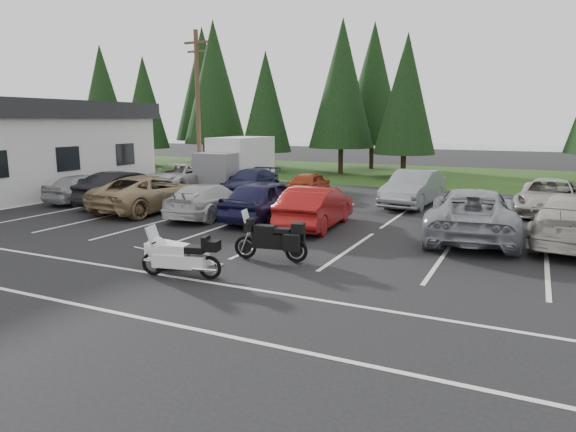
% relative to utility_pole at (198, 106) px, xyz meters
% --- Properties ---
extents(ground, '(120.00, 120.00, 0.00)m').
position_rel_utility_pole_xyz_m(ground, '(10.00, -12.00, -4.70)').
color(ground, black).
rests_on(ground, ground).
extents(grass_strip, '(80.00, 16.00, 0.01)m').
position_rel_utility_pole_xyz_m(grass_strip, '(10.00, 12.00, -4.69)').
color(grass_strip, '#1D3811').
rests_on(grass_strip, ground).
extents(lake_water, '(70.00, 50.00, 0.02)m').
position_rel_utility_pole_xyz_m(lake_water, '(14.00, 43.00, -4.70)').
color(lake_water, slate).
rests_on(lake_water, ground).
extents(utility_pole, '(1.60, 0.26, 9.00)m').
position_rel_utility_pole_xyz_m(utility_pole, '(0.00, 0.00, 0.00)').
color(utility_pole, '#473321').
rests_on(utility_pole, ground).
extents(box_truck, '(2.40, 5.60, 2.90)m').
position_rel_utility_pole_xyz_m(box_truck, '(2.00, 0.50, -3.25)').
color(box_truck, silver).
rests_on(box_truck, ground).
extents(stall_markings, '(32.00, 16.00, 0.01)m').
position_rel_utility_pole_xyz_m(stall_markings, '(10.00, -10.00, -4.69)').
color(stall_markings, silver).
rests_on(stall_markings, ground).
extents(conifer_0, '(4.58, 4.58, 10.66)m').
position_rel_utility_pole_xyz_m(conifer_0, '(-18.00, 10.50, 1.53)').
color(conifer_0, '#332316').
rests_on(conifer_0, ground).
extents(conifer_1, '(3.96, 3.96, 9.22)m').
position_rel_utility_pole_xyz_m(conifer_1, '(-12.00, 9.20, 0.69)').
color(conifer_1, '#332316').
rests_on(conifer_1, ground).
extents(conifer_2, '(5.10, 5.10, 11.89)m').
position_rel_utility_pole_xyz_m(conifer_2, '(-6.00, 10.80, 2.25)').
color(conifer_2, '#332316').
rests_on(conifer_2, ground).
extents(conifer_3, '(3.87, 3.87, 9.02)m').
position_rel_utility_pole_xyz_m(conifer_3, '(-0.50, 9.40, 0.57)').
color(conifer_3, '#332316').
rests_on(conifer_3, ground).
extents(conifer_4, '(4.80, 4.80, 11.17)m').
position_rel_utility_pole_xyz_m(conifer_4, '(5.00, 10.90, 1.83)').
color(conifer_4, '#332316').
rests_on(conifer_4, ground).
extents(conifer_5, '(4.14, 4.14, 9.63)m').
position_rel_utility_pole_xyz_m(conifer_5, '(10.00, 9.60, 0.93)').
color(conifer_5, '#332316').
rests_on(conifer_5, ground).
extents(conifer_back_a, '(5.28, 5.28, 12.30)m').
position_rel_utility_pole_xyz_m(conifer_back_a, '(-10.00, 15.00, 2.49)').
color(conifer_back_a, '#332316').
rests_on(conifer_back_a, ground).
extents(conifer_back_b, '(4.97, 4.97, 11.58)m').
position_rel_utility_pole_xyz_m(conifer_back_b, '(6.00, 15.50, 2.07)').
color(conifer_back_b, '#332316').
rests_on(conifer_back_b, ground).
extents(car_near_0, '(1.73, 4.20, 1.42)m').
position_rel_utility_pole_xyz_m(car_near_0, '(-1.34, -7.53, -3.99)').
color(car_near_0, '#A7A8AC').
rests_on(car_near_0, ground).
extents(car_near_1, '(1.94, 4.93, 1.60)m').
position_rel_utility_pole_xyz_m(car_near_1, '(1.26, -7.56, -3.90)').
color(car_near_1, black).
rests_on(car_near_1, ground).
extents(car_near_2, '(2.87, 5.75, 1.56)m').
position_rel_utility_pole_xyz_m(car_near_2, '(3.14, -8.08, -3.92)').
color(car_near_2, '#967C57').
rests_on(car_near_2, ground).
extents(car_near_3, '(2.17, 4.82, 1.37)m').
position_rel_utility_pole_xyz_m(car_near_3, '(6.25, -8.22, -4.01)').
color(car_near_3, '#BBBBB9').
rests_on(car_near_3, ground).
extents(car_near_4, '(1.95, 4.84, 1.65)m').
position_rel_utility_pole_xyz_m(car_near_4, '(8.73, -7.93, -3.87)').
color(car_near_4, '#161739').
rests_on(car_near_4, ground).
extents(car_near_5, '(1.92, 4.72, 1.52)m').
position_rel_utility_pole_xyz_m(car_near_5, '(10.98, -8.29, -3.94)').
color(car_near_5, maroon).
rests_on(car_near_5, ground).
extents(car_near_6, '(3.32, 6.25, 1.67)m').
position_rel_utility_pole_xyz_m(car_near_6, '(16.35, -7.68, -3.86)').
color(car_near_6, gray).
rests_on(car_near_6, ground).
extents(car_near_7, '(2.84, 5.84, 1.64)m').
position_rel_utility_pole_xyz_m(car_near_7, '(19.33, -7.43, -3.88)').
color(car_near_7, '#B4B0A5').
rests_on(car_near_7, ground).
extents(car_far_0, '(2.79, 5.54, 1.50)m').
position_rel_utility_pole_xyz_m(car_far_0, '(0.06, -2.15, -3.95)').
color(car_far_0, silver).
rests_on(car_far_0, ground).
extents(car_far_1, '(2.00, 4.63, 1.33)m').
position_rel_utility_pole_xyz_m(car_far_1, '(4.49, -1.83, -4.03)').
color(car_far_1, '#181B3D').
rests_on(car_far_1, ground).
extents(car_far_2, '(1.73, 3.97, 1.33)m').
position_rel_utility_pole_xyz_m(car_far_2, '(7.85, -2.11, -4.03)').
color(car_far_2, maroon).
rests_on(car_far_2, ground).
extents(car_far_3, '(2.16, 5.08, 1.63)m').
position_rel_utility_pole_xyz_m(car_far_3, '(13.16, -1.86, -3.88)').
color(car_far_3, gray).
rests_on(car_far_3, ground).
extents(car_far_4, '(2.85, 5.47, 1.47)m').
position_rel_utility_pole_xyz_m(car_far_4, '(18.77, -1.63, -3.96)').
color(car_far_4, '#9E9B91').
rests_on(car_far_4, ground).
extents(touring_motorcycle, '(2.46, 1.21, 1.31)m').
position_rel_utility_pole_xyz_m(touring_motorcycle, '(10.30, -15.43, -4.04)').
color(touring_motorcycle, silver).
rests_on(touring_motorcycle, ground).
extents(cargo_trailer, '(1.52, 1.00, 0.66)m').
position_rel_utility_pole_xyz_m(cargo_trailer, '(9.35, -14.82, -4.37)').
color(cargo_trailer, white).
rests_on(cargo_trailer, ground).
extents(adventure_motorcycle, '(2.47, 1.19, 1.44)m').
position_rel_utility_pole_xyz_m(adventure_motorcycle, '(11.59, -13.07, -3.98)').
color(adventure_motorcycle, black).
rests_on(adventure_motorcycle, ground).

